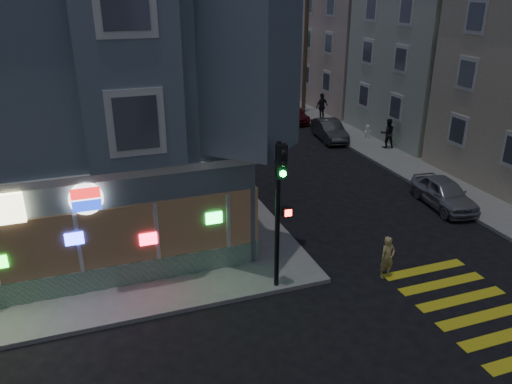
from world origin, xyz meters
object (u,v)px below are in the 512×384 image
running_child (387,257)px  street_tree_far (248,43)px  utility_pole (305,51)px  pedestrian_a (388,133)px  pedestrian_b (322,106)px  fire_hydrant (367,131)px  traffic_signal (280,193)px  parked_car_c (292,113)px  parked_car_d (271,98)px  parked_car_b (329,130)px  street_tree_near (278,53)px  parked_car_a (444,193)px

running_child → street_tree_far: bearing=75.1°
utility_pole → pedestrian_a: 10.68m
pedestrian_a → pedestrian_b: bearing=-69.4°
fire_hydrant → traffic_signal: bearing=-130.0°
pedestrian_a → street_tree_far: bearing=-72.7°
street_tree_far → parked_car_c: 16.13m
street_tree_far → parked_car_d: 11.09m
utility_pole → parked_car_b: (-1.30, -6.87, -4.15)m
pedestrian_b → parked_car_d: bearing=-94.5°
pedestrian_a → parked_car_b: bearing=-37.8°
running_child → pedestrian_b: (7.37, 19.80, 0.36)m
parked_car_d → traffic_signal: bearing=-105.6°
running_child → pedestrian_a: 14.72m
utility_pole → parked_car_c: utility_pole is taller
street_tree_near → pedestrian_a: (0.80, -15.95, -2.89)m
parked_car_c → utility_pole: bearing=49.3°
parked_car_a → traffic_signal: size_ratio=0.78×
parked_car_d → traffic_signal: size_ratio=0.91×
traffic_signal → parked_car_c: bearing=72.2°
running_child → parked_car_a: size_ratio=0.39×
street_tree_near → parked_car_d: size_ratio=1.19×
parked_car_a → fire_hydrant: parked_car_a is taller
street_tree_near → street_tree_far: same height
parked_car_a → pedestrian_a: bearing=81.2°
parked_car_a → pedestrian_b: bearing=91.1°
street_tree_far → pedestrian_b: size_ratio=2.75×
traffic_signal → fire_hydrant: (11.84, 14.11, -2.87)m
running_child → parked_car_b: running_child is taller
parked_car_c → street_tree_far: bearing=87.3°
parked_car_a → parked_car_b: 11.17m
street_tree_near → parked_car_c: bearing=-103.6°
parked_car_a → running_child: bearing=-136.6°
parked_car_c → traffic_signal: 22.34m
utility_pole → parked_car_a: (-1.30, -18.04, -4.14)m
fire_hydrant → utility_pole: bearing=97.4°
street_tree_near → pedestrian_a: street_tree_near is taller
utility_pole → street_tree_near: size_ratio=1.70×
running_child → parked_car_c: 21.29m
utility_pole → parked_car_c: size_ratio=2.24×
parked_car_b → fire_hydrant: bearing=-12.7°
pedestrian_a → traffic_signal: traffic_signal is taller
utility_pole → parked_car_d: utility_pole is taller
street_tree_far → parked_car_a: street_tree_far is taller
utility_pole → street_tree_near: (0.20, 6.00, -0.86)m
pedestrian_b → parked_car_a: pedestrian_b is taller
parked_car_d → parked_car_c: bearing=-88.8°
parked_car_d → pedestrian_a: bearing=-75.2°
running_child → parked_car_b: size_ratio=0.39×
running_child → utility_pole: bearing=68.8°
street_tree_near → parked_car_d: street_tree_near is taller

